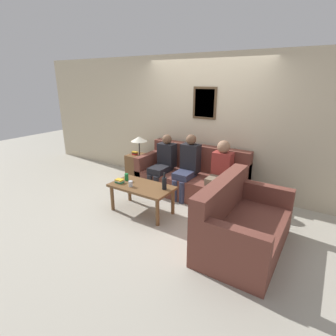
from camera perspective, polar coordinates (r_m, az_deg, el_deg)
ground_plane at (r=4.82m, az=2.08°, el=-7.53°), size 16.00×16.00×0.00m
wall_back at (r=5.28m, az=7.97°, el=9.55°), size 9.00×0.08×2.60m
couch_main at (r=5.13m, az=5.25°, el=-2.17°), size 2.06×0.90×0.90m
couch_side at (r=3.65m, az=15.57°, el=-12.08°), size 0.90×1.51×0.90m
coffee_table at (r=4.36m, az=-5.74°, el=-4.67°), size 1.06×0.56×0.48m
side_table_with_lamp at (r=5.74m, az=-6.49°, el=0.71°), size 0.43×0.41×0.99m
wine_bottle at (r=4.13m, az=-0.81°, el=-3.30°), size 0.07×0.07×0.28m
drinking_glass at (r=4.30m, az=-8.15°, el=-3.41°), size 0.07×0.07×0.09m
book_stack at (r=4.49m, az=-10.51°, el=-2.80°), size 0.14×0.12×0.06m
soda_can at (r=4.56m, az=-9.02°, el=-1.96°), size 0.07×0.07×0.12m
person_left at (r=5.17m, az=-1.04°, el=1.40°), size 0.34×0.65×1.11m
person_middle at (r=4.88m, az=4.29°, el=0.71°), size 0.34×0.60×1.18m
person_right at (r=4.68m, az=11.24°, el=-0.49°), size 0.34×0.57×1.13m
teddy_bear at (r=4.13m, az=7.09°, el=-10.60°), size 0.17×0.17×0.27m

